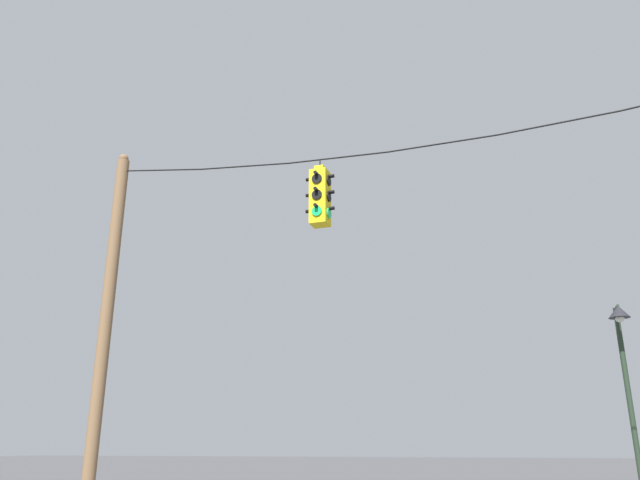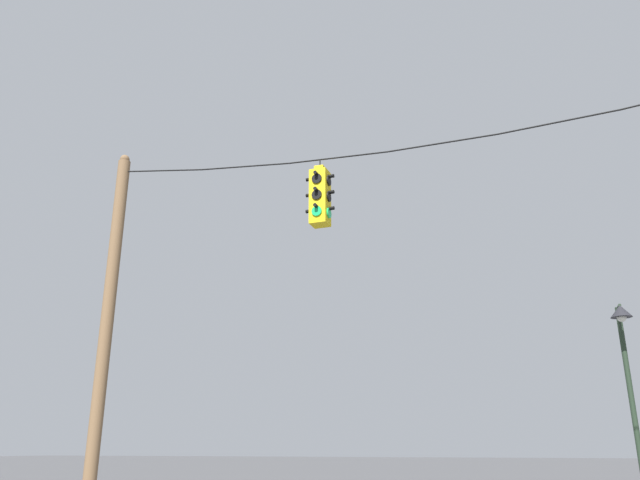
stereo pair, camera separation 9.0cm
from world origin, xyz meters
name	(u,v)px [view 1 (the left image)]	position (x,y,z in m)	size (l,w,h in m)	color
utility_pole_left	(105,325)	(-7.14, 0.08, 3.90)	(0.27, 0.27, 7.82)	brown
span_wire	(440,135)	(0.00, 0.08, 7.04)	(14.29, 0.03, 0.59)	black
traffic_light_near_right_pole	(320,197)	(-2.40, 0.08, 6.11)	(0.58, 0.58, 1.38)	yellow
street_lamp	(625,359)	(3.06, 4.91, 3.34)	(0.46, 0.80, 4.55)	#233323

